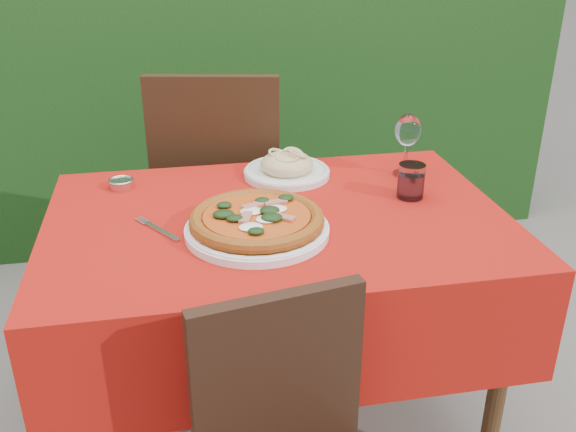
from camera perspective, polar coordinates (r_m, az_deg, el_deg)
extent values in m
plane|color=#615C57|center=(2.19, -0.80, -17.98)|extent=(60.00, 60.00, 0.00)
cube|color=black|center=(3.21, -5.81, 12.51)|extent=(3.20, 0.55, 1.60)
cube|color=#462A16|center=(1.78, -0.93, -0.78)|extent=(1.20, 0.80, 0.04)
cylinder|color=#462A16|center=(1.87, 18.16, -14.19)|extent=(0.05, 0.05, 0.70)
cylinder|color=#462A16|center=(2.25, -16.19, -6.63)|extent=(0.05, 0.05, 0.70)
cylinder|color=#462A16|center=(2.37, 10.67, -4.21)|extent=(0.05, 0.05, 0.70)
cube|color=#AF150D|center=(1.84, -0.91, -4.48)|extent=(1.26, 0.86, 0.32)
cube|color=black|center=(1.38, -0.90, -14.24)|extent=(0.37, 0.10, 0.41)
cube|color=black|center=(2.55, -5.77, 1.82)|extent=(0.54, 0.54, 0.04)
cube|color=black|center=(2.26, -6.61, 6.09)|extent=(0.46, 0.13, 0.50)
cylinder|color=black|center=(2.82, -1.17, -1.39)|extent=(0.04, 0.04, 0.47)
cylinder|color=black|center=(2.86, -9.06, -1.33)|extent=(0.04, 0.04, 0.47)
cylinder|color=black|center=(2.48, -1.45, -5.46)|extent=(0.04, 0.04, 0.47)
cylinder|color=black|center=(2.52, -10.44, -5.32)|extent=(0.04, 0.04, 0.47)
cylinder|color=white|center=(1.66, -2.77, -1.28)|extent=(0.37, 0.37, 0.02)
cylinder|color=#B66619|center=(1.65, -2.78, -0.57)|extent=(0.35, 0.35, 0.02)
cylinder|color=#A4240A|center=(1.64, -2.79, -0.04)|extent=(0.28, 0.28, 0.01)
cylinder|color=silver|center=(2.03, -0.11, 3.83)|extent=(0.27, 0.27, 0.02)
ellipsoid|color=beige|center=(2.02, -0.11, 4.63)|extent=(0.17, 0.17, 0.08)
cylinder|color=white|center=(1.89, 10.88, 3.07)|extent=(0.08, 0.08, 0.10)
cylinder|color=#A3C5DD|center=(1.90, 10.85, 2.64)|extent=(0.07, 0.07, 0.07)
cylinder|color=white|center=(2.08, 10.31, 3.72)|extent=(0.07, 0.07, 0.01)
cylinder|color=white|center=(2.06, 10.42, 5.12)|extent=(0.01, 0.01, 0.10)
ellipsoid|color=white|center=(2.03, 10.62, 7.51)|extent=(0.08, 0.08, 0.10)
cube|color=silver|center=(1.70, -11.15, -1.34)|extent=(0.13, 0.18, 0.01)
cylinder|color=silver|center=(2.00, -14.59, 2.75)|extent=(0.07, 0.07, 0.03)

